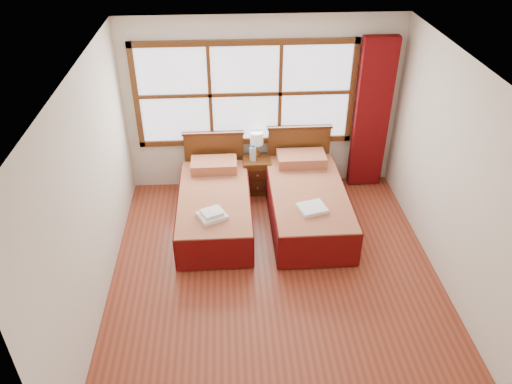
{
  "coord_description": "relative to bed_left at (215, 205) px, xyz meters",
  "views": [
    {
      "loc": [
        -0.53,
        -4.5,
        4.23
      ],
      "look_at": [
        -0.19,
        0.7,
        0.81
      ],
      "focal_mm": 35.0,
      "sensor_mm": 36.0,
      "label": 1
    }
  ],
  "objects": [
    {
      "name": "wall_right",
      "position": [
        2.74,
        -1.2,
        1.01
      ],
      "size": [
        0.0,
        4.5,
        4.5
      ],
      "primitive_type": "plane",
      "rotation": [
        1.57,
        0.0,
        -1.57
      ],
      "color": "silver",
      "rests_on": "floor"
    },
    {
      "name": "wall_back",
      "position": [
        0.74,
        1.05,
        1.01
      ],
      "size": [
        4.0,
        0.0,
        4.0
      ],
      "primitive_type": "plane",
      "rotation": [
        1.57,
        0.0,
        0.0
      ],
      "color": "silver",
      "rests_on": "floor"
    },
    {
      "name": "towels_right",
      "position": [
        1.26,
        -0.54,
        0.27
      ],
      "size": [
        0.4,
        0.37,
        0.05
      ],
      "rotation": [
        0.0,
        0.0,
        0.27
      ],
      "color": "white",
      "rests_on": "bed_right"
    },
    {
      "name": "wall_left",
      "position": [
        -1.26,
        -1.2,
        1.01
      ],
      "size": [
        0.0,
        4.5,
        4.5
      ],
      "primitive_type": "plane",
      "rotation": [
        1.57,
        0.0,
        1.57
      ],
      "color": "silver",
      "rests_on": "floor"
    },
    {
      "name": "bed_right",
      "position": [
        1.29,
        -0.0,
        0.02
      ],
      "size": [
        1.04,
        2.06,
        1.01
      ],
      "color": "#441E0E",
      "rests_on": "floor"
    },
    {
      "name": "nightstand",
      "position": [
        0.63,
        0.8,
        -0.01
      ],
      "size": [
        0.42,
        0.41,
        0.56
      ],
      "color": "#572E13",
      "rests_on": "floor"
    },
    {
      "name": "bottle_near",
      "position": [
        0.56,
        0.77,
        0.37
      ],
      "size": [
        0.06,
        0.06,
        0.23
      ],
      "color": "silver",
      "rests_on": "nightstand"
    },
    {
      "name": "curtain",
      "position": [
        2.34,
        0.91,
        0.88
      ],
      "size": [
        0.5,
        0.16,
        2.3
      ],
      "primitive_type": "cube",
      "color": "#690A0C",
      "rests_on": "wall_back"
    },
    {
      "name": "ceiling",
      "position": [
        0.74,
        -1.2,
        2.31
      ],
      "size": [
        4.5,
        4.5,
        0.0
      ],
      "primitive_type": "plane",
      "rotation": [
        3.14,
        0.0,
        0.0
      ],
      "color": "white",
      "rests_on": "wall_back"
    },
    {
      "name": "lamp",
      "position": [
        0.65,
        0.93,
        0.53
      ],
      "size": [
        0.19,
        0.19,
        0.38
      ],
      "color": "#C68D3F",
      "rests_on": "nightstand"
    },
    {
      "name": "window",
      "position": [
        0.49,
        1.01,
        1.21
      ],
      "size": [
        3.16,
        0.06,
        1.56
      ],
      "color": "white",
      "rests_on": "wall_back"
    },
    {
      "name": "bed_left",
      "position": [
        0.0,
        0.0,
        0.0
      ],
      "size": [
        0.98,
        2.0,
        0.95
      ],
      "color": "#441E0E",
      "rests_on": "floor"
    },
    {
      "name": "floor",
      "position": [
        0.74,
        -1.2,
        -0.29
      ],
      "size": [
        4.5,
        4.5,
        0.0
      ],
      "primitive_type": "plane",
      "color": "brown",
      "rests_on": "ground"
    },
    {
      "name": "bottle_far",
      "position": [
        0.59,
        0.75,
        0.38
      ],
      "size": [
        0.07,
        0.07,
        0.25
      ],
      "color": "silver",
      "rests_on": "nightstand"
    },
    {
      "name": "towels_left",
      "position": [
        -0.02,
        -0.58,
        0.26
      ],
      "size": [
        0.42,
        0.4,
        0.1
      ],
      "rotation": [
        0.0,
        0.0,
        0.43
      ],
      "color": "white",
      "rests_on": "bed_left"
    }
  ]
}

